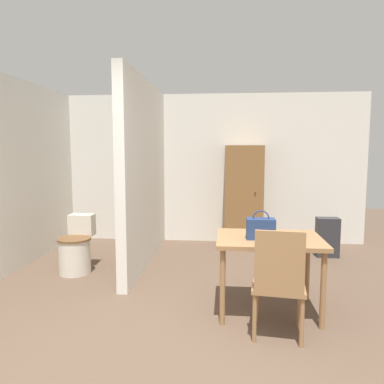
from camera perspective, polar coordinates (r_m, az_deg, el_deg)
wall_back at (r=6.43m, az=1.17°, el=3.59°), size 5.51×0.12×2.50m
partition_wall at (r=5.22m, az=-7.15°, el=2.88°), size 0.12×2.50×2.50m
dining_table at (r=3.70m, az=11.65°, el=-8.12°), size 1.00×0.76×0.74m
wooden_chair at (r=3.25m, az=13.09°, el=-12.99°), size 0.49×0.49×0.94m
toilet at (r=5.09m, az=-17.25°, el=-8.37°), size 0.42×0.57×0.72m
handbag at (r=3.58m, az=10.43°, el=-5.47°), size 0.26×0.15×0.27m
wooden_cabinet at (r=6.15m, az=7.86°, el=-0.62°), size 0.61×0.48×1.64m
space_heater at (r=5.90m, az=19.92°, el=-6.49°), size 0.32×0.20×0.58m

